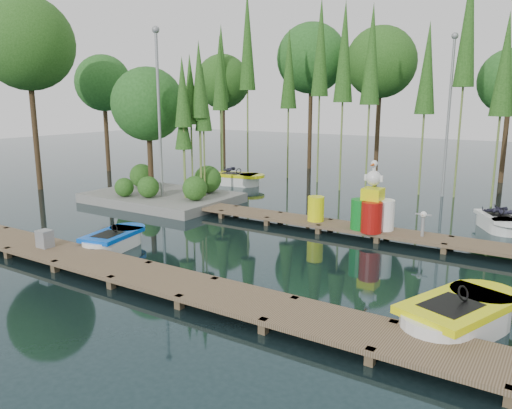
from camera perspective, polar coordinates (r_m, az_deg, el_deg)
The scene contains 15 objects.
ground_plane at distance 16.22m, azimuth -2.45°, elevation -3.91°, with size 90.00×90.00×0.00m, color #1B3034.
near_dock at distance 12.92m, azimuth -14.14°, elevation -7.44°, with size 18.00×1.50×0.50m.
far_dock at distance 17.72m, azimuth 4.87°, elevation -1.79°, with size 15.00×1.20×0.50m.
island at distance 22.20m, azimuth -11.04°, elevation 8.56°, with size 6.20×4.20×6.75m.
tree_screen at distance 25.86m, azimuth 7.71°, elevation 15.65°, with size 34.42×18.53×10.31m.
lamp_island at distance 21.04m, azimuth -11.07°, elevation 11.31°, with size 0.30×0.30×7.25m.
lamp_rear at distance 24.24m, azimuth 21.25°, elevation 10.81°, with size 0.30×0.30×7.25m.
boat_blue at distance 15.73m, azimuth -15.96°, elevation -4.02°, with size 1.52×2.55×0.80m.
boat_yellow_near at distance 10.69m, azimuth 22.10°, elevation -11.90°, with size 2.31×3.26×1.00m.
boat_yellow_far at distance 26.12m, azimuth -2.21°, elevation 2.91°, with size 3.02×1.74×1.42m.
boat_white_far at distance 19.18m, azimuth 26.09°, elevation -1.84°, with size 2.13×2.67×1.15m.
utility_cabinet at distance 15.43m, azimuth -22.99°, elevation -3.62°, with size 0.41×0.34×0.50m, color gray.
yellow_barrel at distance 17.31m, azimuth 6.86°, elevation -0.48°, with size 0.57×0.57×0.85m, color #EDF30C.
drum_cluster at distance 16.34m, azimuth 13.15°, elevation -0.62°, with size 1.31×1.20×2.26m.
seagull_post at distance 16.08m, azimuth 18.57°, elevation -1.63°, with size 0.49×0.27×0.79m.
Camera 1 is at (9.02, -12.72, 4.48)m, focal length 35.00 mm.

